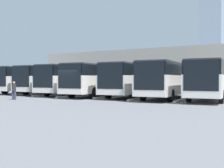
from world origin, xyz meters
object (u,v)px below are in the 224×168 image
(bus_6, at_px, (32,79))
(pedestrian, at_px, (14,90))
(bus_0, at_px, (210,79))
(bus_5, at_px, (53,79))
(bus_4, at_px, (74,79))
(bus_2, at_px, (134,79))
(bus_1, at_px, (167,79))
(bus_3, at_px, (99,79))

(bus_6, height_order, pedestrian, bus_6)
(bus_0, xyz_separation_m, bus_5, (17.90, -0.60, 0.00))
(bus_4, distance_m, bus_6, 7.19)
(bus_4, xyz_separation_m, bus_6, (7.16, -0.64, 0.00))
(bus_2, bearing_deg, bus_0, 172.91)
(bus_0, distance_m, bus_1, 3.59)
(bus_0, bearing_deg, pedestrian, 24.58)
(bus_4, relative_size, pedestrian, 7.07)
(bus_6, bearing_deg, pedestrian, 124.08)
(bus_4, bearing_deg, bus_1, 172.92)
(bus_1, bearing_deg, pedestrian, 31.19)
(bus_1, bearing_deg, bus_3, -3.97)
(bus_2, height_order, pedestrian, bus_2)
(bus_6, distance_m, pedestrian, 11.47)
(bus_3, xyz_separation_m, pedestrian, (3.51, 7.70, -0.94))
(bus_0, bearing_deg, bus_3, -2.82)
(pedestrian, bearing_deg, bus_3, 46.65)
(bus_2, height_order, bus_5, same)
(bus_5, relative_size, pedestrian, 7.07)
(pedestrian, bearing_deg, bus_6, 110.38)
(bus_4, height_order, bus_5, same)
(bus_1, xyz_separation_m, pedestrian, (10.67, 7.86, -0.94))
(bus_0, distance_m, bus_6, 21.50)
(bus_2, distance_m, bus_3, 3.64)
(bus_2, bearing_deg, bus_4, -3.81)
(bus_0, height_order, pedestrian, bus_0)
(bus_1, distance_m, bus_5, 14.35)
(bus_1, height_order, pedestrian, bus_1)
(bus_1, relative_size, bus_6, 1.00)
(bus_0, height_order, bus_3, same)
(bus_0, distance_m, bus_4, 14.32)
(bus_3, bearing_deg, bus_4, -13.27)
(bus_5, relative_size, bus_6, 1.00)
(bus_0, relative_size, bus_1, 1.00)
(bus_1, height_order, bus_4, same)
(bus_1, height_order, bus_2, same)
(bus_5, xyz_separation_m, bus_6, (3.58, -0.11, 0.00))
(bus_6, bearing_deg, bus_4, 169.71)
(bus_0, distance_m, bus_3, 10.75)
(pedestrian, bearing_deg, bus_1, 17.49)
(bus_4, bearing_deg, pedestrian, 85.34)
(bus_2, height_order, bus_6, same)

